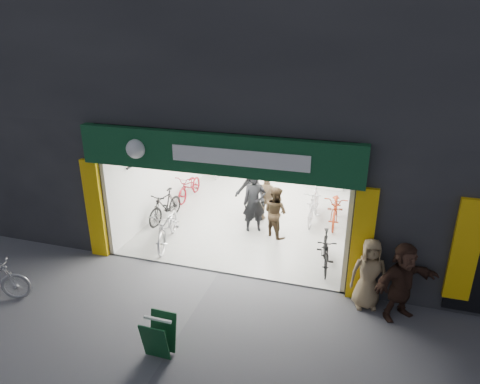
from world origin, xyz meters
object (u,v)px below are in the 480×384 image
at_px(bike_left_front, 168,226).
at_px(bike_right_front, 326,251).
at_px(pedestrian_near, 369,274).
at_px(sandwich_board, 159,336).

height_order(bike_left_front, bike_right_front, bike_left_front).
xyz_separation_m(bike_right_front, pedestrian_near, (1.01, -1.28, 0.32)).
height_order(pedestrian_near, sandwich_board, pedestrian_near).
bearing_deg(sandwich_board, bike_left_front, 113.91).
height_order(bike_left_front, sandwich_board, bike_left_front).
xyz_separation_m(pedestrian_near, sandwich_board, (-3.56, -2.61, -0.36)).
xyz_separation_m(bike_left_front, bike_right_front, (4.25, -0.03, -0.05)).
xyz_separation_m(bike_left_front, pedestrian_near, (5.26, -1.31, 0.27)).
bearing_deg(pedestrian_near, bike_left_front, 153.21).
bearing_deg(bike_left_front, bike_right_front, -12.40).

